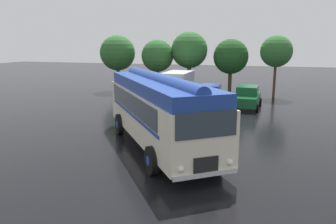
{
  "coord_description": "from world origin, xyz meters",
  "views": [
    {
      "loc": [
        3.95,
        -14.06,
        4.86
      ],
      "look_at": [
        -0.84,
        1.64,
        1.4
      ],
      "focal_mm": 35.0,
      "sensor_mm": 36.0,
      "label": 1
    }
  ],
  "objects_px": {
    "car_mid_left": "(247,97)",
    "car_near_left": "(210,95)",
    "vintage_bus": "(159,108)",
    "box_van": "(176,86)"
  },
  "relations": [
    {
      "from": "vintage_bus",
      "to": "box_van",
      "type": "relative_size",
      "value": 1.65
    },
    {
      "from": "car_near_left",
      "to": "car_mid_left",
      "type": "relative_size",
      "value": 0.99
    },
    {
      "from": "car_near_left",
      "to": "box_van",
      "type": "xyz_separation_m",
      "value": [
        -2.95,
        0.52,
        0.52
      ]
    },
    {
      "from": "car_near_left",
      "to": "car_mid_left",
      "type": "xyz_separation_m",
      "value": [
        2.88,
        0.06,
        0.0
      ]
    },
    {
      "from": "car_near_left",
      "to": "car_mid_left",
      "type": "height_order",
      "value": "same"
    },
    {
      "from": "car_near_left",
      "to": "box_van",
      "type": "bearing_deg",
      "value": 169.95
    },
    {
      "from": "car_mid_left",
      "to": "car_near_left",
      "type": "bearing_deg",
      "value": -178.88
    },
    {
      "from": "vintage_bus",
      "to": "car_near_left",
      "type": "relative_size",
      "value": 2.25
    },
    {
      "from": "car_mid_left",
      "to": "box_van",
      "type": "xyz_separation_m",
      "value": [
        -5.83,
        0.47,
        0.52
      ]
    },
    {
      "from": "car_near_left",
      "to": "box_van",
      "type": "relative_size",
      "value": 0.73
    }
  ]
}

